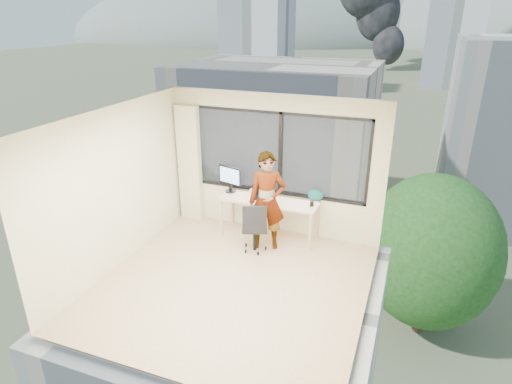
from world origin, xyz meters
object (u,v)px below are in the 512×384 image
at_px(desk, 269,218).
at_px(laptop, 260,193).
at_px(chair, 255,226).
at_px(handbag, 315,195).
at_px(game_console, 260,190).
at_px(monitor, 230,179).
at_px(person, 267,201).

relative_size(desk, laptop, 5.38).
distance_m(chair, handbag, 1.24).
height_order(game_console, handbag, handbag).
height_order(desk, laptop, laptop).
height_order(monitor, laptop, monitor).
bearing_deg(laptop, game_console, 96.61).
height_order(monitor, handbag, monitor).
xyz_separation_m(game_console, laptop, (0.10, -0.25, 0.07)).
height_order(chair, monitor, monitor).
xyz_separation_m(game_console, handbag, (1.07, -0.01, 0.07)).
height_order(chair, handbag, handbag).
distance_m(person, game_console, 0.73).
bearing_deg(laptop, chair, -94.72).
height_order(laptop, handbag, handbag).
xyz_separation_m(desk, handbag, (0.80, 0.24, 0.48)).
relative_size(desk, person, 1.03).
bearing_deg(desk, monitor, 173.70).
height_order(desk, chair, chair).
xyz_separation_m(person, monitor, (-0.89, 0.46, 0.13)).
height_order(desk, person, person).
relative_size(person, laptop, 5.23).
distance_m(laptop, handbag, 1.00).
xyz_separation_m(laptop, handbag, (0.97, 0.24, 0.00)).
distance_m(desk, handbag, 0.96).
distance_m(desk, laptop, 0.51).
height_order(chair, game_console, chair).
bearing_deg(person, monitor, 135.11).
xyz_separation_m(monitor, game_console, (0.53, 0.16, -0.22)).
bearing_deg(game_console, desk, -36.53).
relative_size(chair, game_console, 3.14).
distance_m(chair, game_console, 0.91).
bearing_deg(person, game_console, 102.61).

